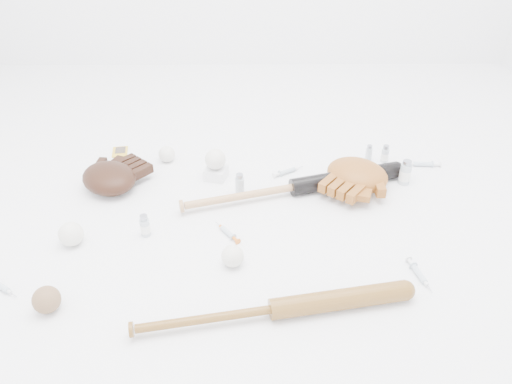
{
  "coord_description": "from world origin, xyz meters",
  "views": [
    {
      "loc": [
        0.02,
        -1.37,
        1.03
      ],
      "look_at": [
        0.03,
        0.06,
        0.06
      ],
      "focal_mm": 35.0,
      "sensor_mm": 36.0,
      "label": 1
    }
  ],
  "objects_px": {
    "bat_dark": "(294,187)",
    "pedestal": "(216,173)",
    "bat_wood": "(273,309)",
    "glove_dark": "(109,178)"
  },
  "relations": [
    {
      "from": "glove_dark",
      "to": "pedestal",
      "type": "relative_size",
      "value": 3.36
    },
    {
      "from": "bat_wood",
      "to": "pedestal",
      "type": "height_order",
      "value": "bat_wood"
    },
    {
      "from": "pedestal",
      "to": "bat_dark",
      "type": "bearing_deg",
      "value": -21.89
    },
    {
      "from": "bat_wood",
      "to": "bat_dark",
      "type": "bearing_deg",
      "value": 70.3
    },
    {
      "from": "bat_dark",
      "to": "pedestal",
      "type": "xyz_separation_m",
      "value": [
        -0.29,
        0.12,
        -0.01
      ]
    },
    {
      "from": "glove_dark",
      "to": "pedestal",
      "type": "distance_m",
      "value": 0.4
    },
    {
      "from": "bat_dark",
      "to": "bat_wood",
      "type": "xyz_separation_m",
      "value": [
        -0.1,
        -0.58,
        -0.0
      ]
    },
    {
      "from": "pedestal",
      "to": "bat_wood",
      "type": "bearing_deg",
      "value": -74.61
    },
    {
      "from": "bat_dark",
      "to": "pedestal",
      "type": "relative_size",
      "value": 11.37
    },
    {
      "from": "glove_dark",
      "to": "bat_wood",
      "type": "bearing_deg",
      "value": -4.76
    }
  ]
}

